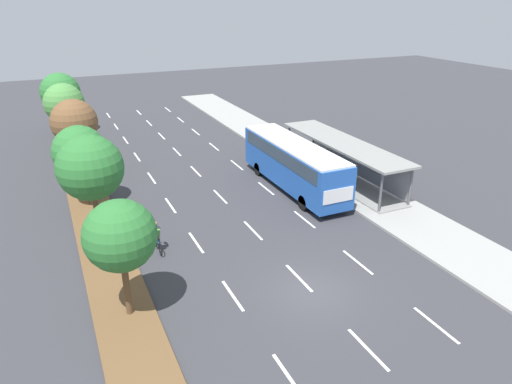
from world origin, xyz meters
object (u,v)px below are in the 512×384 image
at_px(bus, 293,161).
at_px(median_tree_second, 90,168).
at_px(median_tree_fourth, 74,122).
at_px(median_tree_fifth, 64,103).
at_px(cyclist, 157,238).
at_px(median_tree_farthest, 60,93).
at_px(median_tree_nearest, 120,236).
at_px(bus_shelter, 345,156).
at_px(median_tree_third, 80,152).

height_order(bus, median_tree_second, median_tree_second).
bearing_deg(median_tree_fourth, median_tree_fifth, 92.35).
bearing_deg(median_tree_fourth, cyclist, -79.67).
distance_m(median_tree_fourth, median_tree_farthest, 12.66).
xyz_separation_m(bus, median_tree_fourth, (-13.45, 9.33, 2.02)).
bearing_deg(median_tree_fifth, cyclist, -82.12).
xyz_separation_m(median_tree_nearest, median_tree_fifth, (-0.39, 25.32, 0.42)).
relative_size(bus_shelter, median_tree_nearest, 2.44).
relative_size(median_tree_fourth, median_tree_farthest, 0.97).
distance_m(median_tree_fourth, median_tree_fifth, 6.34).
height_order(cyclist, median_tree_fourth, median_tree_fourth).
xyz_separation_m(cyclist, median_tree_second, (-2.76, 1.41, 3.93)).
bearing_deg(median_tree_fourth, bus_shelter, -28.09).
relative_size(cyclist, median_tree_farthest, 0.31).
height_order(median_tree_second, median_tree_fourth, median_tree_second).
bearing_deg(median_tree_farthest, cyclist, -84.07).
height_order(bus, median_tree_fifth, median_tree_fifth).
xyz_separation_m(median_tree_second, median_tree_farthest, (-0.02, 25.32, -0.63)).
bearing_deg(median_tree_nearest, bus, 35.94).
bearing_deg(median_tree_farthest, median_tree_second, -89.97).
xyz_separation_m(bus_shelter, median_tree_second, (-17.93, -3.20, 2.86)).
height_order(median_tree_fifth, median_tree_farthest, median_tree_fifth).
xyz_separation_m(bus, median_tree_second, (-13.65, -3.33, 2.65)).
height_order(cyclist, median_tree_third, median_tree_third).
bearing_deg(bus_shelter, median_tree_fourth, 151.91).
height_order(bus, median_tree_third, median_tree_third).
height_order(median_tree_nearest, median_tree_farthest, median_tree_farthest).
bearing_deg(median_tree_third, median_tree_fourth, 87.71).
distance_m(bus, median_tree_nearest, 16.55).
xyz_separation_m(bus, median_tree_fifth, (-13.71, 15.66, 2.22)).
height_order(median_tree_second, median_tree_third, median_tree_second).
relative_size(bus, median_tree_farthest, 1.93).
xyz_separation_m(median_tree_nearest, median_tree_fourth, (-0.13, 18.99, 0.22)).
bearing_deg(cyclist, median_tree_farthest, 95.93).
bearing_deg(bus_shelter, bus, 178.28).
relative_size(cyclist, median_tree_fourth, 0.32).
xyz_separation_m(bus, median_tree_third, (-13.70, 3.00, 1.62)).
relative_size(bus_shelter, median_tree_second, 2.03).
relative_size(median_tree_nearest, median_tree_third, 1.00).
distance_m(bus_shelter, median_tree_third, 18.35).
distance_m(median_tree_third, median_tree_farthest, 18.99).
bearing_deg(bus, median_tree_third, 167.64).
height_order(bus, cyclist, bus).
height_order(median_tree_nearest, median_tree_fifth, median_tree_fifth).
distance_m(median_tree_nearest, median_tree_farthest, 31.65).
xyz_separation_m(median_tree_nearest, median_tree_third, (-0.39, 12.66, -0.18)).
relative_size(median_tree_second, median_tree_fourth, 1.11).
xyz_separation_m(median_tree_second, median_tree_fourth, (0.20, 12.66, -0.63)).
distance_m(cyclist, median_tree_nearest, 6.29).
bearing_deg(median_tree_farthest, median_tree_fourth, -89.04).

